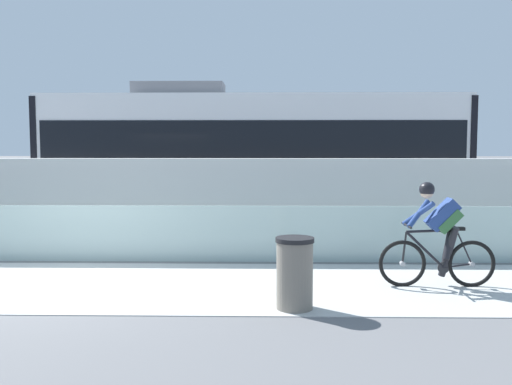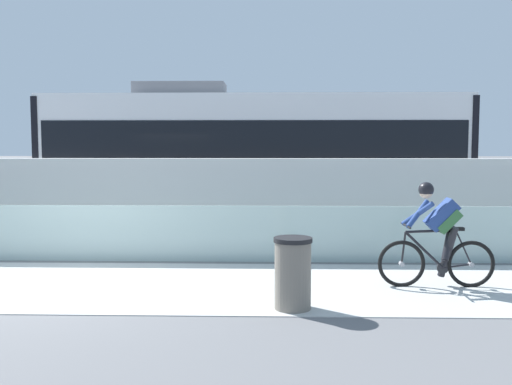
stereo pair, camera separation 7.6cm
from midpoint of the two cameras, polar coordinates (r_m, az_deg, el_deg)
ground_plane at (r=9.60m, az=-19.08°, el=-8.59°), size 200.00×200.00×0.00m
bike_path_deck at (r=9.60m, az=-19.08°, el=-8.55°), size 32.00×3.20×0.01m
glass_parapet at (r=11.22m, az=-15.82°, el=-3.88°), size 32.00×0.05×1.05m
concrete_barrier_wall at (r=12.88m, az=-13.48°, el=-0.88°), size 32.00×0.36×1.87m
tram_rail_near at (r=15.39m, az=-11.01°, el=-3.43°), size 32.00×0.08×0.01m
tram_rail_far at (r=16.78m, az=-9.95°, el=-2.74°), size 32.00×0.08×0.01m
tram at (r=15.59m, az=-0.09°, el=3.73°), size 11.06×2.54×3.81m
cyclist_on_bike at (r=9.20m, az=17.69°, el=-4.16°), size 1.77×0.58×1.61m
trash_bin at (r=7.68m, az=3.94°, el=-7.96°), size 0.51×0.51×0.96m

